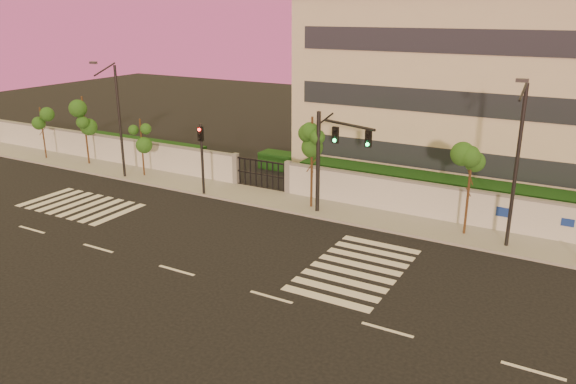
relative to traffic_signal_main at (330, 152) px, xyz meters
name	(u,v)px	position (x,y,z in m)	size (l,w,h in m)	color
ground	(177,271)	(-2.89, -9.85, -3.75)	(120.00, 120.00, 0.00)	black
sidewalk	(290,203)	(-2.89, 0.65, -3.67)	(60.00, 3.00, 0.15)	gray
perimeter_wall	(304,181)	(-2.79, 2.15, -2.68)	(60.00, 0.36, 2.20)	silver
hedge_row	(338,176)	(-1.73, 4.89, -2.93)	(41.00, 4.25, 1.80)	black
institutional_building	(492,89)	(6.11, 12.14, 2.41)	(24.40, 12.40, 12.25)	beige
road_markings	(201,236)	(-4.47, -6.09, -3.74)	(57.00, 7.62, 0.02)	silver
street_tree_a	(42,121)	(-24.63, 0.35, -0.71)	(1.34, 1.07, 4.12)	#382314
street_tree_b	(84,115)	(-20.44, 0.87, 0.08)	(1.60, 1.28, 5.20)	#382314
street_tree_c	(141,135)	(-14.58, 0.56, -0.70)	(1.40, 1.11, 4.14)	#382314
street_tree_d	(313,142)	(-1.37, 0.51, 0.29)	(1.62, 1.29, 5.49)	#382314
street_tree_e	(471,172)	(7.47, 0.72, -0.26)	(1.57, 1.25, 4.74)	#382314
traffic_signal_main	(330,152)	(0.00, 0.00, 0.00)	(3.66, 1.38, 5.93)	black
traffic_signal_secondary	(202,151)	(-8.42, -0.70, -0.82)	(0.36, 0.34, 4.61)	black
streetlight_west	(117,116)	(-15.60, -0.50, 0.64)	(0.48, 1.95, 8.11)	black
streetlight_east	(517,159)	(9.63, -0.03, 0.83)	(0.51, 2.04, 8.46)	black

